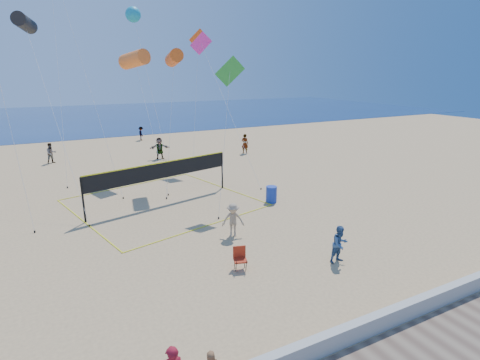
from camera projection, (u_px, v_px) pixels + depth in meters
name	position (u px, v px, depth m)	size (l,w,h in m)	color
ground	(230.00, 309.00, 12.39)	(120.00, 120.00, 0.00)	tan
ocean	(76.00, 117.00, 65.36)	(140.00, 50.00, 0.03)	navy
bystander_a	(340.00, 244.00, 15.29)	(0.77, 0.60, 1.58)	#335481
bystander_b	(233.00, 220.00, 17.73)	(1.06, 0.61, 1.64)	tan
far_person_1	(160.00, 148.00, 33.67)	(1.78, 0.57, 1.92)	gray
far_person_2	(245.00, 144.00, 35.92)	(0.69, 0.45, 1.89)	gray
far_person_3	(51.00, 153.00, 32.05)	(0.85, 0.66, 1.74)	gray
far_person_4	(141.00, 134.00, 42.90)	(1.01, 0.58, 1.56)	gray
camp_chair	(240.00, 257.00, 14.81)	(0.61, 0.72, 1.04)	#A32612
trash_barrel	(271.00, 194.00, 22.50)	(0.65, 0.65, 0.98)	#1936A3
volleyball_net	(161.00, 175.00, 22.01)	(11.33, 11.22, 2.51)	black
kite_1	(24.00, 23.00, 23.04)	(2.49, 10.18, 11.06)	black
kite_2	(174.00, 58.00, 24.61)	(2.57, 4.52, 9.04)	#E65517
kite_4	(229.00, 78.00, 20.86)	(2.80, 2.82, 8.45)	green
kite_5	(204.00, 50.00, 29.49)	(1.58, 9.44, 10.66)	#F331B0
kite_7	(133.00, 15.00, 30.66)	(1.61, 7.67, 12.73)	#1693B7
kite_9	(198.00, 45.00, 33.96)	(3.48, 5.04, 11.38)	#E65517
kite_10	(134.00, 59.00, 26.77)	(1.98, 7.69, 9.15)	orange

